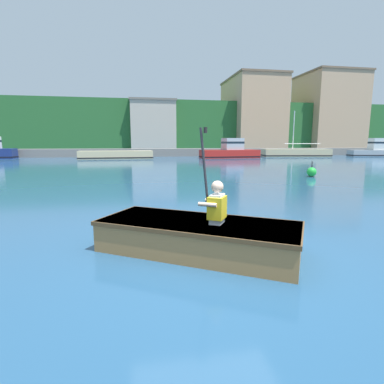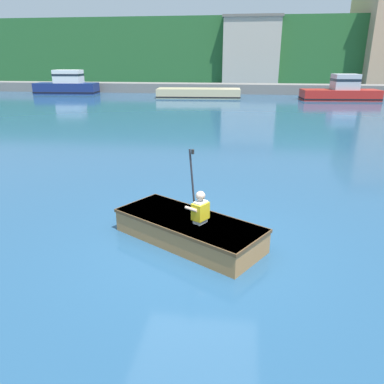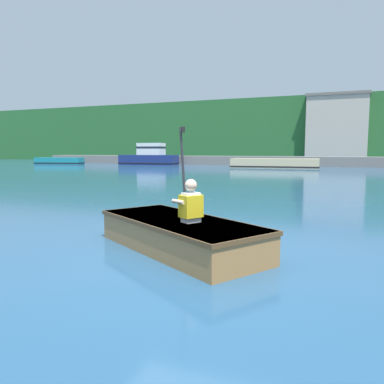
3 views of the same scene
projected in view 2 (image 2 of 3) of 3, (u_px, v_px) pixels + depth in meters
name	position (u px, v px, depth m)	size (l,w,h in m)	color
ground_plane	(197.00, 249.00, 6.82)	(300.00, 300.00, 0.00)	navy
shoreline_ridge	(242.00, 52.00, 54.30)	(120.00, 20.00, 8.02)	#28602D
waterfront_warehouse_left	(251.00, 52.00, 46.48)	(6.95, 6.44, 7.99)	#B2A899
marina_dock	(237.00, 88.00, 36.64)	(60.51, 2.40, 0.90)	slate
moored_boat_dock_west_end	(67.00, 85.00, 35.91)	(6.04, 2.40, 2.21)	navy
moored_boat_dock_west_inner	(199.00, 93.00, 32.42)	(7.29, 2.73, 0.79)	#CCB789
moored_boat_dock_east_inner	(341.00, 92.00, 30.52)	(6.36, 2.68, 2.06)	red
rowboat_foreground	(186.00, 228.00, 7.07)	(3.06, 2.50, 0.46)	#A3703D
person_paddler	(200.00, 208.00, 6.72)	(0.45, 0.45, 1.33)	silver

